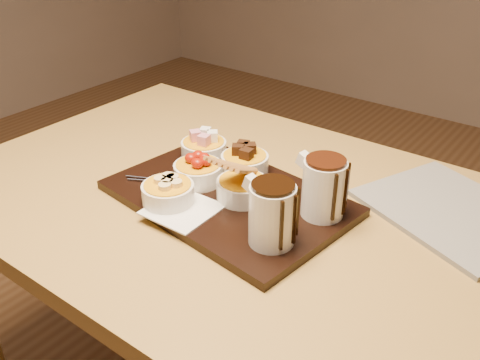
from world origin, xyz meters
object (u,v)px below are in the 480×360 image
Objects in this scene: dining_table at (236,236)px; bowl_strawberries at (198,173)px; serving_board at (228,198)px; newspaper at (452,212)px; pitcher_dark_chocolate at (272,215)px; pitcher_milk_chocolate at (324,189)px.

bowl_strawberries is at bearing -164.08° from dining_table.
serving_board is at bearing -3.30° from bowl_strawberries.
newspaper is (0.37, 0.20, 0.10)m from dining_table.
bowl_strawberries is 0.93× the size of pitcher_dark_chocolate.
pitcher_dark_chocolate reaches higher than dining_table.
pitcher_milk_chocolate is (0.18, 0.02, 0.17)m from dining_table.
dining_table is 0.11m from serving_board.
pitcher_dark_chocolate is 1.00× the size of pitcher_milk_chocolate.
dining_table is 2.61× the size of serving_board.
pitcher_dark_chocolate is (0.24, -0.08, 0.03)m from bowl_strawberries.
dining_table is at bearing -129.28° from newspaper.
bowl_strawberries is at bearing 167.35° from pitcher_dark_chocolate.
newspaper reaches higher than dining_table.
dining_table is 12.00× the size of bowl_strawberries.
serving_board is 0.43m from newspaper.
dining_table is at bearing -166.43° from pitcher_milk_chocolate.
serving_board is 4.27× the size of pitcher_milk_chocolate.
pitcher_dark_chocolate is at bearing -33.91° from dining_table.
newspaper is at bearing 38.21° from serving_board.
bowl_strawberries is 0.27m from pitcher_milk_chocolate.
pitcher_dark_chocolate is at bearing -94.40° from pitcher_milk_chocolate.
newspaper is (0.21, 0.30, -0.07)m from pitcher_dark_chocolate.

